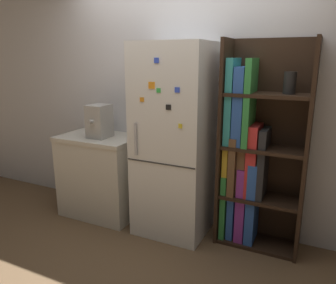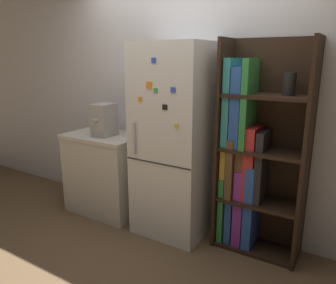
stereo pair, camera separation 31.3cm
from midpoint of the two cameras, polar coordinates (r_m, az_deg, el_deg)
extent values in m
plane|color=brown|center=(3.34, 2.07, -16.22)|extent=(16.00, 16.00, 0.00)
cube|color=silver|center=(3.32, 6.36, 7.37)|extent=(8.00, 0.05, 2.60)
cube|color=white|center=(3.13, 3.78, -0.06)|extent=(0.69, 0.56, 1.85)
cube|color=#333333|center=(2.93, 1.17, -3.78)|extent=(0.67, 0.01, 0.01)
cube|color=#B2B2B7|center=(2.99, -2.91, 0.57)|extent=(0.02, 0.02, 0.30)
cube|color=blue|center=(2.79, 0.76, 14.02)|extent=(0.04, 0.01, 0.04)
cube|color=orange|center=(2.89, -1.77, 7.44)|extent=(0.04, 0.02, 0.04)
cube|color=black|center=(2.77, 2.71, 6.04)|extent=(0.05, 0.01, 0.05)
cube|color=yellow|center=(2.74, 4.68, 2.71)|extent=(0.04, 0.01, 0.04)
cube|color=orange|center=(2.82, -0.10, 9.86)|extent=(0.06, 0.01, 0.06)
cube|color=blue|center=(2.71, 4.22, 9.00)|extent=(0.04, 0.01, 0.04)
cube|color=green|center=(2.79, 1.06, 8.96)|extent=(0.04, 0.01, 0.04)
cube|color=black|center=(3.03, 12.50, -0.61)|extent=(0.03, 0.36, 1.87)
cube|color=black|center=(2.89, 25.93, -2.50)|extent=(0.03, 0.36, 1.87)
cube|color=black|center=(3.10, 19.73, -0.82)|extent=(0.74, 0.03, 1.87)
cube|color=black|center=(3.31, 17.68, -17.06)|extent=(0.68, 0.33, 0.03)
cube|color=black|center=(3.10, 18.33, -9.88)|extent=(0.68, 0.33, 0.03)
cube|color=black|center=(2.94, 19.05, -1.54)|extent=(0.68, 0.33, 0.03)
cube|color=black|center=(2.85, 19.83, 7.52)|extent=(0.68, 0.33, 0.03)
cube|color=#338C3F|center=(3.23, 12.80, -10.95)|extent=(0.05, 0.29, 0.62)
cube|color=#2D59B2|center=(3.22, 13.92, -11.75)|extent=(0.06, 0.24, 0.55)
cube|color=purple|center=(3.16, 15.58, -10.76)|extent=(0.08, 0.26, 0.71)
cube|color=#2D59B2|center=(3.13, 17.23, -10.59)|extent=(0.08, 0.26, 0.77)
cube|color=gold|center=(3.08, 13.26, -3.92)|extent=(0.05, 0.27, 0.55)
cube|color=brown|center=(3.05, 14.39, -4.24)|extent=(0.06, 0.30, 0.54)
cube|color=brown|center=(3.04, 15.72, -4.81)|extent=(0.07, 0.24, 0.49)
cube|color=red|center=(3.00, 17.44, -3.59)|extent=(0.09, 0.29, 0.66)
cube|color=#262628|center=(2.99, 19.01, -4.10)|extent=(0.06, 0.28, 0.63)
cube|color=teal|center=(2.95, 14.01, 6.67)|extent=(0.06, 0.30, 0.76)
cube|color=#2D59B2|center=(2.92, 15.46, 5.77)|extent=(0.09, 0.28, 0.68)
cube|color=#338C3F|center=(2.89, 16.99, 6.30)|extent=(0.05, 0.30, 0.75)
cylinder|color=black|center=(2.82, 23.44, 9.25)|extent=(0.10, 0.10, 0.18)
cube|color=beige|center=(3.74, -8.32, -5.66)|extent=(0.82, 0.56, 0.85)
cube|color=beige|center=(3.61, -8.58, 1.01)|extent=(0.84, 0.58, 0.04)
cube|color=#A5A39E|center=(3.51, -8.57, 3.80)|extent=(0.20, 0.23, 0.34)
cylinder|color=#A5A39E|center=(3.40, -10.14, 3.68)|extent=(0.04, 0.06, 0.04)
camera|label=1|loc=(0.16, -87.14, 0.74)|focal=35.00mm
camera|label=2|loc=(0.16, 92.86, -0.74)|focal=35.00mm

